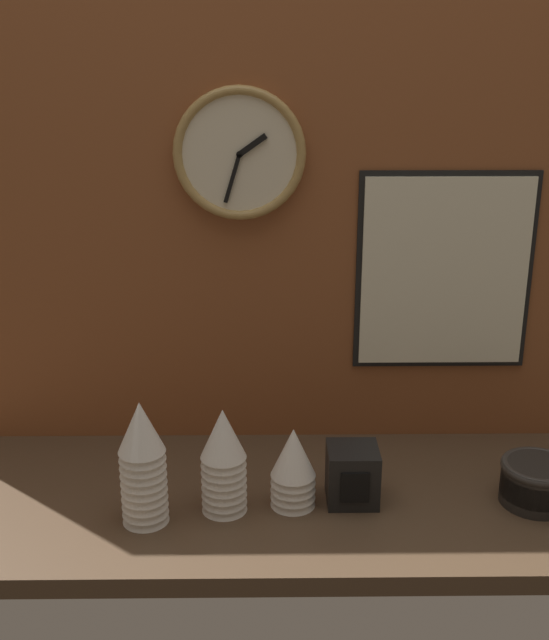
{
  "coord_description": "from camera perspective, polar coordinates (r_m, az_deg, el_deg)",
  "views": [
    {
      "loc": [
        0.13,
        -143.57,
        88.13
      ],
      "look_at": [
        1.87,
        4.0,
        36.06
      ],
      "focal_mm": 45.0,
      "sensor_mm": 36.0,
      "label": 1
    }
  ],
  "objects": [
    {
      "name": "wall_tiled_back",
      "position": [
        1.74,
        -0.71,
        7.6
      ],
      "size": [
        160.0,
        3.0,
        105.0
      ],
      "color": "brown",
      "rests_on": "ground_plane"
    },
    {
      "name": "ground_plane",
      "position": [
        1.7,
        -0.63,
        -12.69
      ],
      "size": [
        160.0,
        56.0,
        4.0
      ],
      "primitive_type": "cube",
      "color": "#4C3826"
    },
    {
      "name": "napkin_dispenser",
      "position": [
        1.64,
        5.52,
        -10.88
      ],
      "size": [
        10.18,
        10.2,
        11.51
      ],
      "color": "black",
      "rests_on": "ground_plane"
    },
    {
      "name": "wall_clock",
      "position": [
        1.69,
        -2.55,
        11.72
      ],
      "size": [
        27.53,
        2.7,
        27.53
      ],
      "color": "beige"
    },
    {
      "name": "cup_stack_center_left",
      "position": [
        1.55,
        -9.4,
        -9.99
      ],
      "size": [
        8.99,
        8.99,
        25.11
      ],
      "color": "white",
      "rests_on": "ground_plane"
    },
    {
      "name": "bowl_stack_far_right",
      "position": [
        1.71,
        18.09,
        -10.83
      ],
      "size": [
        14.62,
        14.62,
        8.88
      ],
      "color": "black",
      "rests_on": "ground_plane"
    },
    {
      "name": "cup_stack_center",
      "position": [
        1.58,
        -3.69,
        -9.94
      ],
      "size": [
        8.99,
        8.99,
        21.78
      ],
      "color": "white",
      "rests_on": "ground_plane"
    },
    {
      "name": "menu_board",
      "position": [
        1.79,
        11.95,
        3.33
      ],
      "size": [
        38.67,
        1.32,
        44.28
      ],
      "color": "black"
    },
    {
      "name": "cup_stack_center_right",
      "position": [
        1.6,
        1.29,
        -10.43
      ],
      "size": [
        8.99,
        8.99,
        16.77
      ],
      "color": "white",
      "rests_on": "ground_plane"
    }
  ]
}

